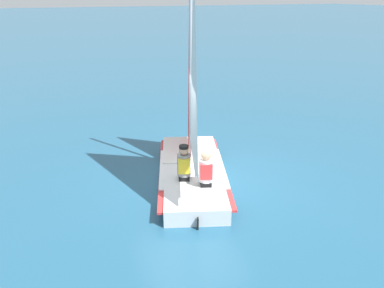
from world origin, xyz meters
name	(u,v)px	position (x,y,z in m)	size (l,w,h in m)	color
ground_plane	(192,180)	(0.00, 0.00, 0.00)	(260.00, 260.00, 0.00)	#235675
sailboat_main	(192,147)	(0.01, 0.03, 0.88)	(2.86, 4.17, 5.64)	silver
sailor_helm	(184,168)	(0.42, 0.49, 0.63)	(0.39, 0.41, 1.16)	black
sailor_crew	(206,174)	(0.10, 0.94, 0.62)	(0.39, 0.41, 1.16)	black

